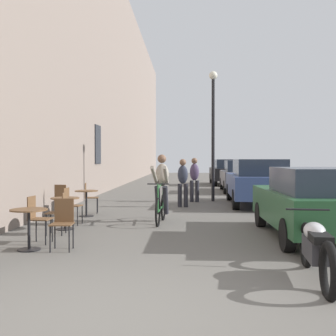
% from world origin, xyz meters
% --- Properties ---
extents(ground_plane, '(88.00, 88.00, 0.00)m').
position_xyz_m(ground_plane, '(0.00, 0.00, 0.00)').
color(ground_plane, '#5B5954').
extents(building_facade_left, '(0.54, 68.00, 12.32)m').
position_xyz_m(building_facade_left, '(-3.45, 14.00, 6.16)').
color(building_facade_left, gray).
rests_on(building_facade_left, ground_plane).
extents(cafe_table_near, '(0.64, 0.64, 0.72)m').
position_xyz_m(cafe_table_near, '(-2.03, 2.94, 0.52)').
color(cafe_table_near, black).
rests_on(cafe_table_near, ground_plane).
extents(cafe_chair_near_toward_street, '(0.40, 0.40, 0.89)m').
position_xyz_m(cafe_chair_near_toward_street, '(-2.10, 3.52, 0.52)').
color(cafe_chair_near_toward_street, black).
rests_on(cafe_chair_near_toward_street, ground_plane).
extents(cafe_chair_near_toward_wall, '(0.40, 0.40, 0.89)m').
position_xyz_m(cafe_chair_near_toward_wall, '(-1.45, 3.01, 0.52)').
color(cafe_chair_near_toward_wall, black).
rests_on(cafe_chair_near_toward_wall, ground_plane).
extents(cafe_table_mid, '(0.64, 0.64, 0.72)m').
position_xyz_m(cafe_table_mid, '(-2.03, 5.07, 0.52)').
color(cafe_table_mid, black).
rests_on(cafe_table_mid, ground_plane).
extents(cafe_chair_mid_toward_street, '(0.39, 0.39, 0.89)m').
position_xyz_m(cafe_chair_mid_toward_street, '(-1.95, 4.43, 0.52)').
color(cafe_chair_mid_toward_street, black).
rests_on(cafe_chair_mid_toward_street, ground_plane).
extents(cafe_chair_mid_toward_wall, '(0.41, 0.41, 0.89)m').
position_xyz_m(cafe_chair_mid_toward_wall, '(-2.10, 5.77, 0.52)').
color(cafe_chair_mid_toward_wall, black).
rests_on(cafe_chair_mid_toward_wall, ground_plane).
extents(cafe_table_far, '(0.64, 0.64, 0.72)m').
position_xyz_m(cafe_table_far, '(-2.06, 7.21, 0.52)').
color(cafe_table_far, black).
rests_on(cafe_table_far, ground_plane).
extents(cafe_chair_far_toward_street, '(0.44, 0.44, 0.89)m').
position_xyz_m(cafe_chair_far_toward_street, '(-2.72, 7.13, 0.52)').
color(cafe_chair_far_toward_street, black).
rests_on(cafe_chair_far_toward_street, ground_plane).
extents(cafe_chair_far_toward_wall, '(0.44, 0.44, 0.89)m').
position_xyz_m(cafe_chair_far_toward_wall, '(-2.14, 7.84, 0.52)').
color(cafe_chair_far_toward_wall, black).
rests_on(cafe_chair_far_toward_wall, ground_plane).
extents(cyclist_on_bicycle, '(0.52, 1.76, 1.74)m').
position_xyz_m(cyclist_on_bicycle, '(0.08, 6.24, 0.81)').
color(cyclist_on_bicycle, black).
rests_on(cyclist_on_bicycle, ground_plane).
extents(pedestrian_near, '(0.35, 0.25, 1.60)m').
position_xyz_m(pedestrian_near, '(0.59, 9.57, 0.90)').
color(pedestrian_near, '#26262D').
rests_on(pedestrian_near, ground_plane).
extents(pedestrian_mid, '(0.35, 0.26, 1.64)m').
position_xyz_m(pedestrian_mid, '(1.01, 11.22, 0.92)').
color(pedestrian_mid, '#26262D').
rests_on(pedestrian_mid, ground_plane).
extents(street_lamp, '(0.32, 0.32, 4.90)m').
position_xyz_m(street_lamp, '(1.71, 11.51, 3.11)').
color(street_lamp, black).
rests_on(street_lamp, ground_plane).
extents(parked_car_nearest, '(1.71, 4.01, 1.42)m').
position_xyz_m(parked_car_nearest, '(3.22, 4.22, 0.74)').
color(parked_car_nearest, '#23512D').
rests_on(parked_car_nearest, ground_plane).
extents(parked_car_second, '(2.01, 4.53, 1.59)m').
position_xyz_m(parked_car_second, '(3.16, 10.24, 0.82)').
color(parked_car_second, '#384C84').
rests_on(parked_car_second, ground_plane).
extents(parked_car_third, '(1.91, 4.35, 1.53)m').
position_xyz_m(parked_car_third, '(3.34, 16.03, 0.79)').
color(parked_car_third, '#595960').
rests_on(parked_car_third, ground_plane).
extents(parked_car_fourth, '(1.94, 4.47, 1.58)m').
position_xyz_m(parked_car_fourth, '(3.20, 21.57, 0.82)').
color(parked_car_fourth, black).
rests_on(parked_car_fourth, ground_plane).
extents(parked_motorcycle, '(0.62, 2.14, 0.92)m').
position_xyz_m(parked_motorcycle, '(2.44, 1.37, 0.40)').
color(parked_motorcycle, black).
rests_on(parked_motorcycle, ground_plane).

